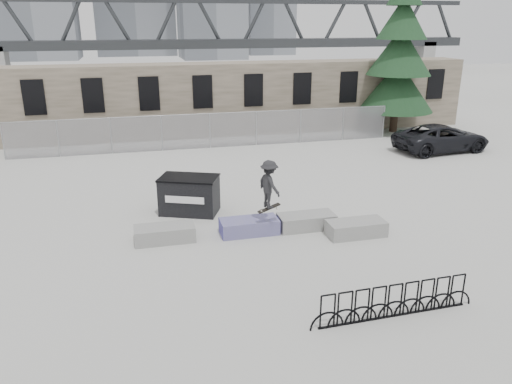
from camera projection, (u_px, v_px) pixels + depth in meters
ground at (267, 231)px, 17.58m from camera, size 120.00×120.00×0.00m
stone_wall at (200, 100)px, 31.74m from camera, size 36.00×2.58×4.50m
chainlink_fence at (210, 130)px, 28.70m from camera, size 22.06×0.06×2.02m
planter_far_left at (165, 233)px, 16.69m from camera, size 2.00×0.90×0.52m
planter_center_left at (249, 226)px, 17.27m from camera, size 2.00×0.90×0.52m
planter_center_right at (306, 221)px, 17.71m from camera, size 2.00×0.90×0.52m
planter_offset at (356, 228)px, 17.11m from camera, size 2.00×0.90×0.52m
dumpster at (189, 195)px, 19.03m from camera, size 2.51×2.06×1.43m
bike_rack at (395, 301)px, 12.34m from camera, size 4.49×0.18×0.90m
spruce_tree at (400, 57)px, 31.78m from camera, size 4.79×4.79×11.50m
truss_bridge at (232, 43)px, 68.97m from camera, size 70.00×3.00×9.80m
suv at (442, 138)px, 28.09m from camera, size 5.67×3.01×1.52m
skateboarder at (269, 184)px, 16.49m from camera, size 0.91×1.19×1.78m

